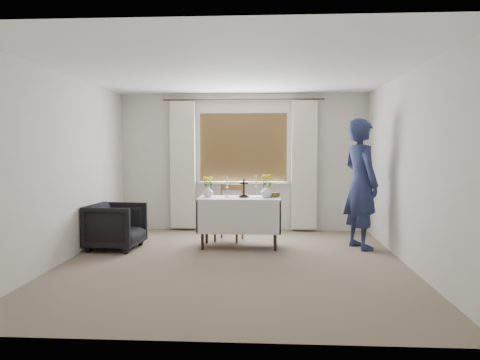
% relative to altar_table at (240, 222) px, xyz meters
% --- Properties ---
extents(ground, '(5.00, 5.00, 0.00)m').
position_rel_altar_table_xyz_m(ground, '(-0.02, -1.02, -0.38)').
color(ground, '#86755C').
rests_on(ground, ground).
extents(altar_table, '(1.24, 0.64, 0.76)m').
position_rel_altar_table_xyz_m(altar_table, '(0.00, 0.00, 0.00)').
color(altar_table, white).
rests_on(altar_table, ground).
extents(wooden_chair, '(0.50, 0.50, 0.92)m').
position_rel_altar_table_xyz_m(wooden_chair, '(-0.21, 0.48, 0.08)').
color(wooden_chair, brown).
rests_on(wooden_chair, ground).
extents(armchair, '(0.83, 0.81, 0.69)m').
position_rel_altar_table_xyz_m(armchair, '(-1.84, -0.26, -0.04)').
color(armchair, black).
rests_on(armchair, ground).
extents(person, '(0.70, 0.84, 1.95)m').
position_rel_altar_table_xyz_m(person, '(1.82, 0.02, 0.60)').
color(person, navy).
rests_on(person, ground).
extents(radiator, '(1.10, 0.10, 0.60)m').
position_rel_altar_table_xyz_m(radiator, '(-0.02, 1.40, -0.08)').
color(radiator, silver).
rests_on(radiator, ground).
extents(wooden_cross, '(0.15, 0.11, 0.29)m').
position_rel_altar_table_xyz_m(wooden_cross, '(0.06, 0.00, 0.53)').
color(wooden_cross, black).
rests_on(wooden_cross, altar_table).
extents(candlestick_left, '(0.11, 0.11, 0.32)m').
position_rel_altar_table_xyz_m(candlestick_left, '(-0.19, 0.02, 0.54)').
color(candlestick_left, silver).
rests_on(candlestick_left, altar_table).
extents(candlestick_right, '(0.11, 0.11, 0.35)m').
position_rel_altar_table_xyz_m(candlestick_right, '(0.25, 0.03, 0.55)').
color(candlestick_right, silver).
rests_on(candlestick_right, altar_table).
extents(flower_vase_left, '(0.18, 0.18, 0.17)m').
position_rel_altar_table_xyz_m(flower_vase_left, '(-0.49, 0.04, 0.46)').
color(flower_vase_left, silver).
rests_on(flower_vase_left, altar_table).
extents(flower_vase_right, '(0.19, 0.19, 0.18)m').
position_rel_altar_table_xyz_m(flower_vase_right, '(0.41, 0.02, 0.47)').
color(flower_vase_right, silver).
rests_on(flower_vase_right, altar_table).
extents(wicker_basket, '(0.20, 0.20, 0.07)m').
position_rel_altar_table_xyz_m(wicker_basket, '(0.51, 0.10, 0.42)').
color(wicker_basket, brown).
rests_on(wicker_basket, altar_table).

